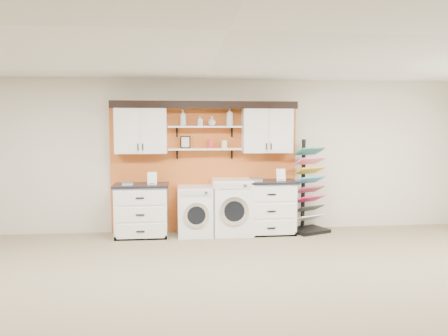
{
  "coord_description": "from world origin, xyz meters",
  "views": [
    {
      "loc": [
        -0.47,
        -4.04,
        1.92
      ],
      "look_at": [
        0.19,
        2.3,
        1.32
      ],
      "focal_mm": 35.0,
      "sensor_mm": 36.0,
      "label": 1
    }
  ],
  "objects": [
    {
      "name": "floor",
      "position": [
        0.0,
        0.0,
        0.0
      ],
      "size": [
        10.0,
        10.0,
        0.0
      ],
      "primitive_type": "plane",
      "color": "#8B7B5D",
      "rests_on": "ground"
    },
    {
      "name": "ceiling",
      "position": [
        0.0,
        0.0,
        2.8
      ],
      "size": [
        10.0,
        10.0,
        0.0
      ],
      "primitive_type": "plane",
      "rotation": [
        3.14,
        0.0,
        0.0
      ],
      "color": "white",
      "rests_on": "wall_back"
    },
    {
      "name": "wall_back",
      "position": [
        0.0,
        4.0,
        1.4
      ],
      "size": [
        10.0,
        0.0,
        10.0
      ],
      "primitive_type": "plane",
      "rotation": [
        1.57,
        0.0,
        0.0
      ],
      "color": "beige",
      "rests_on": "floor"
    },
    {
      "name": "accent_panel",
      "position": [
        0.0,
        3.96,
        1.2
      ],
      "size": [
        3.4,
        0.07,
        2.4
      ],
      "primitive_type": "cube",
      "color": "#C15A21",
      "rests_on": "wall_back"
    },
    {
      "name": "upper_cabinet_left",
      "position": [
        -1.13,
        3.79,
        1.88
      ],
      "size": [
        0.9,
        0.35,
        0.84
      ],
      "color": "white",
      "rests_on": "wall_back"
    },
    {
      "name": "upper_cabinet_right",
      "position": [
        1.13,
        3.79,
        1.88
      ],
      "size": [
        0.9,
        0.35,
        0.84
      ],
      "color": "white",
      "rests_on": "wall_back"
    },
    {
      "name": "shelf_lower",
      "position": [
        0.0,
        3.8,
        1.53
      ],
      "size": [
        1.32,
        0.28,
        0.03
      ],
      "primitive_type": "cube",
      "color": "white",
      "rests_on": "wall_back"
    },
    {
      "name": "shelf_upper",
      "position": [
        0.0,
        3.8,
        1.93
      ],
      "size": [
        1.32,
        0.28,
        0.03
      ],
      "primitive_type": "cube",
      "color": "white",
      "rests_on": "wall_back"
    },
    {
      "name": "crown_molding",
      "position": [
        0.0,
        3.81,
        2.33
      ],
      "size": [
        3.3,
        0.41,
        0.13
      ],
      "color": "black",
      "rests_on": "wall_back"
    },
    {
      "name": "picture_frame",
      "position": [
        -0.35,
        3.85,
        1.66
      ],
      "size": [
        0.18,
        0.02,
        0.22
      ],
      "color": "black",
      "rests_on": "shelf_lower"
    },
    {
      "name": "canister_red",
      "position": [
        0.1,
        3.8,
        1.62
      ],
      "size": [
        0.11,
        0.11,
        0.16
      ],
      "primitive_type": "cylinder",
      "color": "red",
      "rests_on": "shelf_lower"
    },
    {
      "name": "canister_cream",
      "position": [
        0.35,
        3.8,
        1.61
      ],
      "size": [
        0.1,
        0.1,
        0.14
      ],
      "primitive_type": "cylinder",
      "color": "silver",
      "rests_on": "shelf_lower"
    },
    {
      "name": "base_cabinet_left",
      "position": [
        -1.13,
        3.64,
        0.47
      ],
      "size": [
        0.95,
        0.66,
        0.93
      ],
      "color": "white",
      "rests_on": "floor"
    },
    {
      "name": "base_cabinet_right",
      "position": [
        1.13,
        3.64,
        0.48
      ],
      "size": [
        0.99,
        0.66,
        0.97
      ],
      "color": "white",
      "rests_on": "floor"
    },
    {
      "name": "washer",
      "position": [
        -0.18,
        3.64,
        0.44
      ],
      "size": [
        0.63,
        0.71,
        0.88
      ],
      "color": "white",
      "rests_on": "floor"
    },
    {
      "name": "dryer",
      "position": [
        0.47,
        3.64,
        0.5
      ],
      "size": [
        0.71,
        0.71,
        1.0
      ],
      "color": "white",
      "rests_on": "floor"
    },
    {
      "name": "sample_rack",
      "position": [
        1.89,
        3.68,
        0.54
      ],
      "size": [
        0.77,
        0.71,
        1.7
      ],
      "rotation": [
        0.0,
        0.0,
        0.39
      ],
      "color": "black",
      "rests_on": "floor"
    },
    {
      "name": "soap_bottle_a",
      "position": [
        -0.39,
        3.8,
        2.09
      ],
      "size": [
        0.15,
        0.15,
        0.29
      ],
      "primitive_type": "imported",
      "rotation": [
        0.0,
        0.0,
        -0.66
      ],
      "color": "silver",
      "rests_on": "shelf_upper"
    },
    {
      "name": "soap_bottle_b",
      "position": [
        -0.09,
        3.8,
        2.04
      ],
      "size": [
        0.1,
        0.1,
        0.18
      ],
      "primitive_type": "imported",
      "rotation": [
        0.0,
        0.0,
        3.37
      ],
      "color": "silver",
      "rests_on": "shelf_upper"
    },
    {
      "name": "soap_bottle_c",
      "position": [
        0.13,
        3.8,
        2.03
      ],
      "size": [
        0.15,
        0.15,
        0.17
      ],
      "primitive_type": "imported",
      "rotation": [
        0.0,
        0.0,
        4.87
      ],
      "color": "silver",
      "rests_on": "shelf_upper"
    },
    {
      "name": "soap_bottle_d",
      "position": [
        0.45,
        3.8,
        2.11
      ],
      "size": [
        0.17,
        0.17,
        0.33
      ],
      "primitive_type": "imported",
      "rotation": [
        0.0,
        0.0,
        0.37
      ],
      "color": "silver",
      "rests_on": "shelf_upper"
    }
  ]
}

